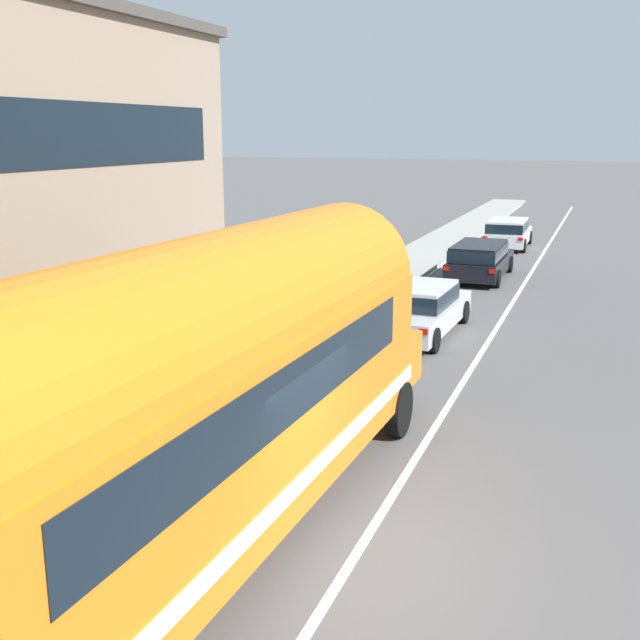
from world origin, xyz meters
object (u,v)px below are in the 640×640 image
Objects in this scene: car_second at (479,258)px; car_third at (508,231)px; painted_bus at (194,388)px; car_lead at (418,307)px.

car_third is (-0.06, 8.59, -0.01)m from car_second.
painted_bus is 2.61× the size of car_second.
car_lead is at bearing -90.59° from car_third.
car_lead is (-0.08, 12.18, -1.55)m from painted_bus.
car_third is (0.18, 17.35, 0.04)m from car_lead.
painted_bus reaches higher than car_lead.
painted_bus is 29.57m from car_third.
painted_bus is 12.28m from car_lead.
car_lead and car_third have the same top height.
painted_bus is at bearing -89.60° from car_lead.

